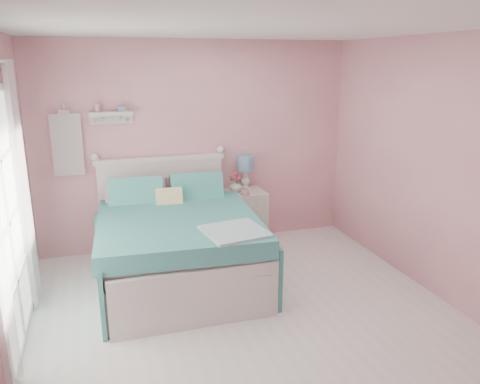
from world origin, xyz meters
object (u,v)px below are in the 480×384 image
nightstand (245,218)px  teacup (245,192)px  bed (176,245)px  table_lamp (245,165)px  vase (236,186)px

nightstand → teacup: (-0.05, -0.17, 0.40)m
bed → teacup: size_ratio=22.69×
nightstand → table_lamp: size_ratio=1.62×
bed → nightstand: size_ratio=2.93×
bed → vase: 1.26m
table_lamp → vase: size_ratio=2.69×
bed → table_lamp: size_ratio=4.75×
table_lamp → teacup: size_ratio=4.77×
bed → teacup: bearing=35.3°
bed → vase: (0.92, 0.77, 0.40)m
vase → table_lamp: bearing=35.8°
table_lamp → vase: (-0.17, -0.12, -0.23)m
table_lamp → bed: bearing=-140.5°
nightstand → teacup: 0.43m
bed → nightstand: 1.29m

